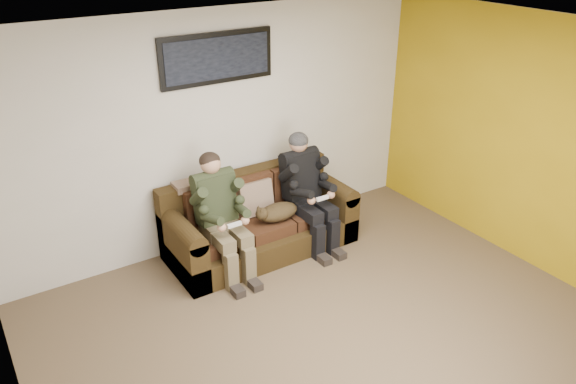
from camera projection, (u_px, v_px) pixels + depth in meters
floor at (344, 344)px, 4.95m from camera, size 5.00×5.00×0.00m
ceiling at (361, 46)px, 3.80m from camera, size 5.00×5.00×0.00m
wall_back at (221, 131)px, 6.07m from camera, size 5.00×0.00×5.00m
wall_left at (4, 329)px, 3.16m from camera, size 0.00×4.50×4.50m
wall_right at (548, 150)px, 5.59m from camera, size 0.00×4.50×4.50m
accent_wall_right at (548, 150)px, 5.59m from camera, size 0.00×4.50×4.50m
sofa at (258, 222)px, 6.27m from camera, size 2.07×0.89×0.85m
throw_pillow at (255, 198)px, 6.18m from camera, size 0.40×0.19×0.39m
throw_blanket at (193, 184)px, 5.93m from camera, size 0.42×0.21×0.08m
person_left at (220, 209)px, 5.71m from camera, size 0.51×0.87×1.27m
person_right at (306, 185)px, 6.23m from camera, size 0.51×0.86×1.28m
cat at (277, 212)px, 6.07m from camera, size 0.66×0.26×0.24m
framed_poster at (217, 58)px, 5.69m from camera, size 1.25×0.05×0.52m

